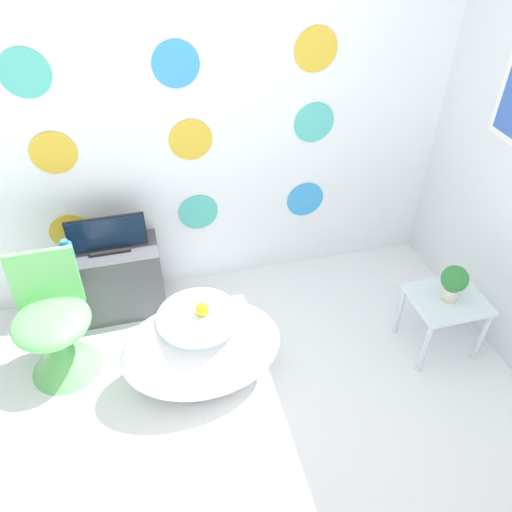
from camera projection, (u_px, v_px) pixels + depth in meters
ground_plane at (254, 479)px, 2.60m from camera, size 12.00×12.00×0.00m
wall_back_dotted at (187, 115)px, 3.03m from camera, size 4.49×0.05×2.60m
bathtub at (202, 349)px, 2.89m from camera, size 0.94×0.56×0.59m
rubber_duck at (202, 309)px, 2.68m from camera, size 0.07×0.08×0.09m
chair at (58, 338)px, 3.00m from camera, size 0.45×0.45×0.79m
tv_cabinet at (118, 280)px, 3.40m from camera, size 0.60×0.32×0.53m
tv at (107, 236)px, 3.17m from camera, size 0.49×0.12×0.25m
vase at (68, 254)px, 3.07m from camera, size 0.08×0.08×0.19m
side_table at (445, 307)px, 3.08m from camera, size 0.44×0.38×0.43m
potted_plant_left at (454, 281)px, 2.95m from camera, size 0.16×0.16×0.24m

